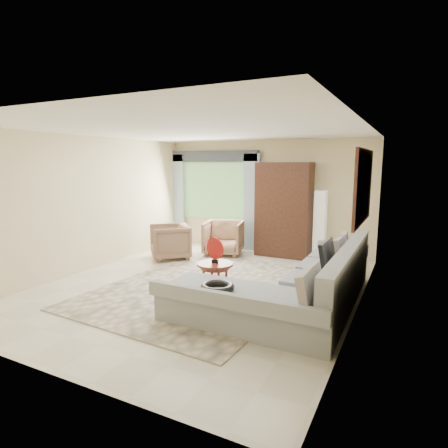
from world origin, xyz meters
The scene contains 17 objects.
ground centered at (0.00, 0.00, 0.00)m, with size 6.00×6.00×0.00m, color silver.
area_rug centered at (0.07, -0.03, 0.01)m, with size 3.00×4.00×0.02m, color beige.
sectional_sofa centered at (1.78, -0.18, 0.28)m, with size 2.30×3.46×0.90m.
tv_screen centered at (2.05, 0.18, 0.72)m, with size 0.06×0.74×0.48m, color black.
garden_hose centered at (1.00, -1.31, 0.55)m, with size 0.43×0.43×0.09m, color black.
coffee_table centered at (0.45, -0.36, 0.29)m, with size 0.56×0.56×0.56m.
red_disc centered at (0.45, -0.36, 0.79)m, with size 0.34×0.34×0.03m, color #9F130F.
armchair_left centered at (-1.58, 1.34, 0.38)m, with size 0.81×0.83×0.76m, color #8C5F4C.
armchair_right centered at (-0.70, 2.19, 0.39)m, with size 0.83×0.86×0.78m, color #9A6E54.
potted_plant centered at (-2.02, 2.25, 0.28)m, with size 0.51×0.44×0.57m, color #999999.
armoire centered at (0.55, 2.72, 1.05)m, with size 1.20×0.55×2.10m, color black.
floor_lamp centered at (1.35, 2.78, 0.75)m, with size 0.24×0.24×1.50m, color silver.
window centered at (-1.35, 2.97, 1.40)m, with size 1.80×0.04×1.40m, color #669E59.
curtain_left centered at (-2.40, 2.88, 1.15)m, with size 0.40×0.08×2.30m, color #9EB7CC.
curtain_right centered at (-0.30, 2.88, 1.15)m, with size 0.40×0.08×2.30m, color #9EB7CC.
valance centered at (-1.35, 2.90, 2.25)m, with size 2.40×0.12×0.26m, color #1E232D.
wall_mirror centered at (2.46, 0.35, 1.75)m, with size 0.05×1.70×1.05m.
Camera 1 is at (3.11, -5.29, 2.08)m, focal length 30.00 mm.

